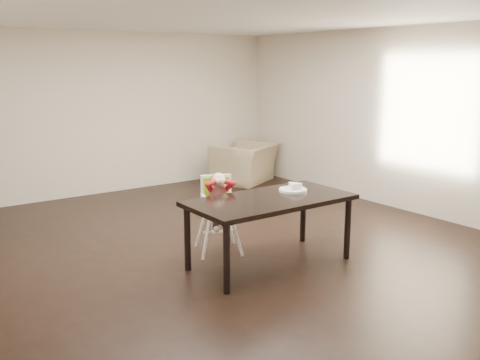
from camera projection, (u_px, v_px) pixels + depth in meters
The scene contains 6 objects.
ground at pixel (234, 244), 6.55m from camera, with size 7.00×7.00×0.00m, color black.
room_walls at pixel (234, 91), 6.15m from camera, with size 6.02×7.02×2.71m.
dining_table at pixel (270, 205), 5.75m from camera, with size 1.80×0.90×0.75m.
high_chair at pixel (218, 196), 6.18m from camera, with size 0.51×0.51×0.94m.
plate at pixel (293, 189), 6.03m from camera, with size 0.42×0.42×0.09m.
armchair at pixel (245, 156), 9.92m from camera, with size 1.10×0.72×0.96m, color tan.
Camera 1 is at (-3.56, -5.12, 2.15)m, focal length 40.00 mm.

